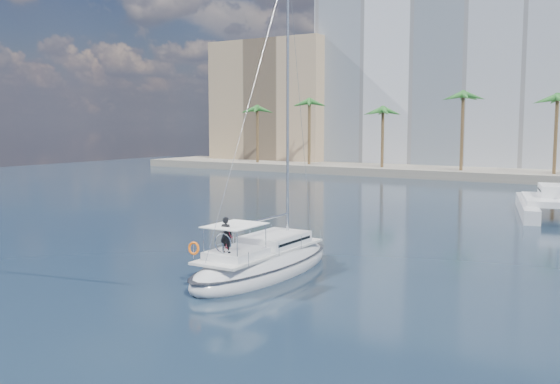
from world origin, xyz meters
The scene contains 8 objects.
ground centered at (0.00, 0.00, 0.00)m, with size 160.00×160.00×0.00m, color black.
quay centered at (0.00, 61.00, 0.60)m, with size 120.00×14.00×1.20m, color gray.
building_modern centered at (-12.00, 73.00, 14.00)m, with size 42.00×16.00×28.00m, color white.
building_tan_left centered at (-42.00, 69.00, 11.00)m, with size 22.00×14.00×22.00m, color tan.
palm_left centered at (-34.00, 57.00, 10.28)m, with size 3.60×3.60×12.30m.
palm_centre centered at (0.00, 57.00, 10.28)m, with size 3.60×3.60×12.30m.
main_sloop centered at (0.86, -2.08, 0.52)m, with size 3.63×11.25×16.68m.
seagull centered at (-4.14, 5.70, 0.44)m, with size 1.16×0.50×0.21m.
Camera 1 is at (17.85, -27.94, 7.58)m, focal length 40.00 mm.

